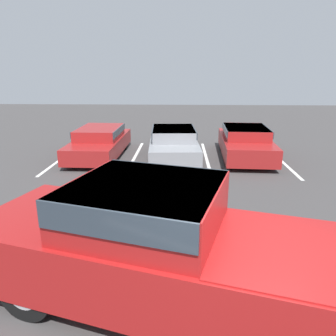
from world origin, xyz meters
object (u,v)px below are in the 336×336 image
object	(u,v)px
parked_sedan_b	(174,142)
parked_sedan_c	(245,142)
parked_sedan_a	(100,141)
pickup_truck	(165,247)

from	to	relation	value
parked_sedan_b	parked_sedan_c	distance (m)	2.84
parked_sedan_a	parked_sedan_c	bearing A→B (deg)	90.86
parked_sedan_a	pickup_truck	bearing A→B (deg)	20.31
parked_sedan_b	parked_sedan_c	world-z (taller)	parked_sedan_c
parked_sedan_b	pickup_truck	bearing A→B (deg)	-2.56
parked_sedan_a	parked_sedan_b	world-z (taller)	parked_sedan_b
pickup_truck	parked_sedan_b	world-z (taller)	pickup_truck
parked_sedan_a	parked_sedan_b	bearing A→B (deg)	86.94
parked_sedan_a	parked_sedan_c	distance (m)	5.81
parked_sedan_a	parked_sedan_c	size ratio (longest dim) A/B	1.01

